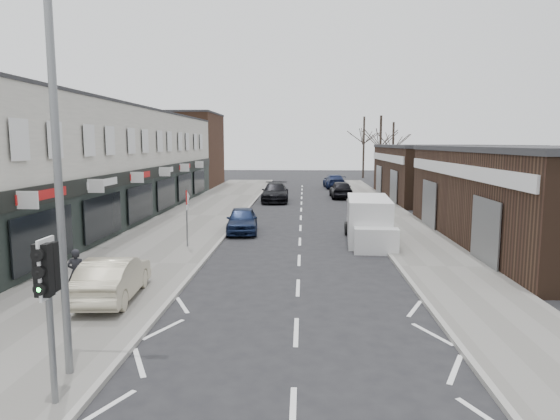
# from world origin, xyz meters

# --- Properties ---
(ground) EXTENTS (160.00, 160.00, 0.00)m
(ground) POSITION_xyz_m (0.00, 0.00, 0.00)
(ground) COLOR black
(ground) RESTS_ON ground
(pavement_left) EXTENTS (5.50, 64.00, 0.12)m
(pavement_left) POSITION_xyz_m (-6.75, 22.00, 0.06)
(pavement_left) COLOR slate
(pavement_left) RESTS_ON ground
(pavement_right) EXTENTS (3.50, 64.00, 0.12)m
(pavement_right) POSITION_xyz_m (5.75, 22.00, 0.06)
(pavement_right) COLOR slate
(pavement_right) RESTS_ON ground
(shop_terrace_left) EXTENTS (8.00, 41.00, 7.10)m
(shop_terrace_left) POSITION_xyz_m (-13.50, 19.50, 3.55)
(shop_terrace_left) COLOR silver
(shop_terrace_left) RESTS_ON ground
(brick_block_far) EXTENTS (8.00, 10.00, 8.00)m
(brick_block_far) POSITION_xyz_m (-13.50, 45.00, 4.00)
(brick_block_far) COLOR #4D3021
(brick_block_far) RESTS_ON ground
(right_unit_near) EXTENTS (10.00, 18.00, 4.50)m
(right_unit_near) POSITION_xyz_m (12.50, 14.00, 2.25)
(right_unit_near) COLOR #39251A
(right_unit_near) RESTS_ON ground
(right_unit_far) EXTENTS (10.00, 16.00, 4.50)m
(right_unit_far) POSITION_xyz_m (12.50, 34.00, 2.25)
(right_unit_far) COLOR #39251A
(right_unit_far) RESTS_ON ground
(tree_far_a) EXTENTS (3.60, 3.60, 8.00)m
(tree_far_a) POSITION_xyz_m (9.00, 48.00, 0.00)
(tree_far_a) COLOR #382D26
(tree_far_a) RESTS_ON ground
(tree_far_b) EXTENTS (3.60, 3.60, 7.50)m
(tree_far_b) POSITION_xyz_m (11.50, 54.00, 0.00)
(tree_far_b) COLOR #382D26
(tree_far_b) RESTS_ON ground
(tree_far_c) EXTENTS (3.60, 3.60, 8.50)m
(tree_far_c) POSITION_xyz_m (8.50, 60.00, 0.00)
(tree_far_c) COLOR #382D26
(tree_far_c) RESTS_ON ground
(traffic_light) EXTENTS (0.28, 0.60, 3.10)m
(traffic_light) POSITION_xyz_m (-4.40, -2.02, 2.41)
(traffic_light) COLOR slate
(traffic_light) RESTS_ON pavement_left
(street_lamp) EXTENTS (2.23, 0.22, 8.00)m
(street_lamp) POSITION_xyz_m (-4.53, -0.80, 4.62)
(street_lamp) COLOR slate
(street_lamp) RESTS_ON pavement_left
(warning_sign) EXTENTS (0.12, 0.80, 2.70)m
(warning_sign) POSITION_xyz_m (-5.16, 12.00, 2.20)
(warning_sign) COLOR slate
(warning_sign) RESTS_ON pavement_left
(white_van) EXTENTS (2.32, 5.79, 2.21)m
(white_van) POSITION_xyz_m (3.40, 14.02, 1.04)
(white_van) COLOR silver
(white_van) RESTS_ON ground
(sedan_on_pavement) EXTENTS (1.70, 4.12, 1.33)m
(sedan_on_pavement) POSITION_xyz_m (-5.66, 4.17, 0.78)
(sedan_on_pavement) COLOR #B5AC91
(sedan_on_pavement) RESTS_ON pavement_left
(pedestrian) EXTENTS (0.61, 0.47, 1.51)m
(pedestrian) POSITION_xyz_m (-6.89, 4.34, 0.88)
(pedestrian) COLOR black
(pedestrian) RESTS_ON pavement_left
(parked_car_left_a) EXTENTS (1.99, 4.21, 1.39)m
(parked_car_left_a) POSITION_xyz_m (-3.18, 16.38, 0.69)
(parked_car_left_a) COLOR #131F3E
(parked_car_left_a) RESTS_ON ground
(parked_car_left_b) EXTENTS (2.31, 5.43, 1.56)m
(parked_car_left_b) POSITION_xyz_m (-2.20, 30.89, 0.78)
(parked_car_left_b) COLOR black
(parked_car_left_b) RESTS_ON ground
(parked_car_right_a) EXTENTS (1.52, 3.95, 1.28)m
(parked_car_right_a) POSITION_xyz_m (3.50, 17.19, 0.64)
(parked_car_right_a) COLOR silver
(parked_car_right_a) RESTS_ON ground
(parked_car_right_b) EXTENTS (1.91, 4.60, 1.56)m
(parked_car_right_b) POSITION_xyz_m (3.50, 34.04, 0.78)
(parked_car_right_b) COLOR black
(parked_car_right_b) RESTS_ON ground
(parked_car_right_c) EXTENTS (2.40, 5.24, 1.49)m
(parked_car_right_c) POSITION_xyz_m (3.50, 43.85, 0.74)
(parked_car_right_c) COLOR #151F43
(parked_car_right_c) RESTS_ON ground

